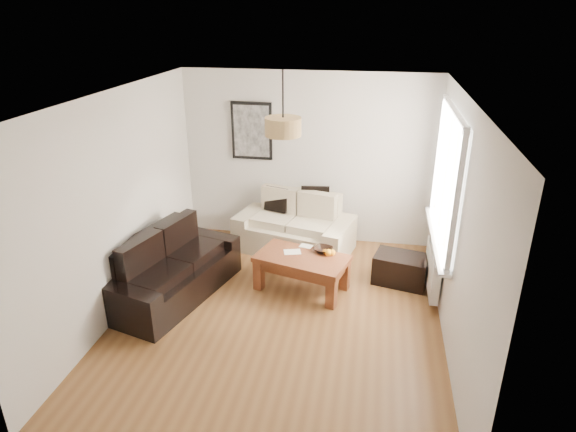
% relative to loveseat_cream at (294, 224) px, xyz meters
% --- Properties ---
extents(floor, '(4.50, 4.50, 0.00)m').
position_rel_loveseat_cream_xyz_m(floor, '(0.12, -1.78, -0.42)').
color(floor, brown).
rests_on(floor, ground).
extents(ceiling, '(3.80, 4.50, 0.00)m').
position_rel_loveseat_cream_xyz_m(ceiling, '(0.12, -1.78, 2.18)').
color(ceiling, white).
rests_on(ceiling, floor).
extents(wall_back, '(3.80, 0.04, 2.60)m').
position_rel_loveseat_cream_xyz_m(wall_back, '(0.12, 0.47, 0.88)').
color(wall_back, silver).
rests_on(wall_back, floor).
extents(wall_front, '(3.80, 0.04, 2.60)m').
position_rel_loveseat_cream_xyz_m(wall_front, '(0.12, -4.03, 0.88)').
color(wall_front, silver).
rests_on(wall_front, floor).
extents(wall_left, '(0.04, 4.50, 2.60)m').
position_rel_loveseat_cream_xyz_m(wall_left, '(-1.78, -1.78, 0.88)').
color(wall_left, silver).
rests_on(wall_left, floor).
extents(wall_right, '(0.04, 4.50, 2.60)m').
position_rel_loveseat_cream_xyz_m(wall_right, '(2.02, -1.78, 0.88)').
color(wall_right, silver).
rests_on(wall_right, floor).
extents(window_bay, '(0.14, 1.90, 1.60)m').
position_rel_loveseat_cream_xyz_m(window_bay, '(1.98, -0.98, 1.18)').
color(window_bay, white).
rests_on(window_bay, wall_right).
extents(radiator, '(0.10, 0.90, 0.52)m').
position_rel_loveseat_cream_xyz_m(radiator, '(1.94, -0.98, -0.04)').
color(radiator, white).
rests_on(radiator, wall_right).
extents(poster, '(0.62, 0.04, 0.87)m').
position_rel_loveseat_cream_xyz_m(poster, '(-0.73, 0.44, 1.28)').
color(poster, black).
rests_on(poster, wall_back).
extents(pendant_shade, '(0.40, 0.40, 0.20)m').
position_rel_loveseat_cream_xyz_m(pendant_shade, '(0.12, -1.48, 1.81)').
color(pendant_shade, tan).
rests_on(pendant_shade, ceiling).
extents(loveseat_cream, '(1.85, 1.29, 0.84)m').
position_rel_loveseat_cream_xyz_m(loveseat_cream, '(0.00, 0.00, 0.00)').
color(loveseat_cream, '#C1B99B').
rests_on(loveseat_cream, floor).
extents(sofa_leather, '(1.37, 2.04, 0.81)m').
position_rel_loveseat_cream_xyz_m(sofa_leather, '(-1.31, -1.55, -0.02)').
color(sofa_leather, black).
rests_on(sofa_leather, floor).
extents(coffee_table, '(1.29, 0.92, 0.47)m').
position_rel_loveseat_cream_xyz_m(coffee_table, '(0.29, -1.12, -0.18)').
color(coffee_table, brown).
rests_on(coffee_table, floor).
extents(ottoman, '(0.78, 0.59, 0.40)m').
position_rel_loveseat_cream_xyz_m(ottoman, '(1.57, -0.72, -0.22)').
color(ottoman, black).
rests_on(ottoman, floor).
extents(cushion_left, '(0.39, 0.22, 0.38)m').
position_rel_loveseat_cream_xyz_m(cushion_left, '(-0.30, 0.20, 0.30)').
color(cushion_left, black).
rests_on(cushion_left, loveseat_cream).
extents(cushion_right, '(0.43, 0.18, 0.42)m').
position_rel_loveseat_cream_xyz_m(cushion_right, '(0.28, 0.20, 0.32)').
color(cushion_right, black).
rests_on(cushion_right, loveseat_cream).
extents(fruit_bowl, '(0.29, 0.29, 0.06)m').
position_rel_loveseat_cream_xyz_m(fruit_bowl, '(0.54, -0.94, 0.08)').
color(fruit_bowl, black).
rests_on(fruit_bowl, coffee_table).
extents(orange_a, '(0.12, 0.12, 0.09)m').
position_rel_loveseat_cream_xyz_m(orange_a, '(0.62, -1.03, 0.10)').
color(orange_a, '#FFA215').
rests_on(orange_a, fruit_bowl).
extents(orange_b, '(0.09, 0.09, 0.08)m').
position_rel_loveseat_cream_xyz_m(orange_b, '(0.67, -1.02, 0.10)').
color(orange_b, orange).
rests_on(orange_b, fruit_bowl).
extents(orange_c, '(0.07, 0.07, 0.06)m').
position_rel_loveseat_cream_xyz_m(orange_c, '(0.57, -1.01, 0.10)').
color(orange_c, orange).
rests_on(orange_c, fruit_bowl).
extents(papers, '(0.25, 0.21, 0.01)m').
position_rel_loveseat_cream_xyz_m(papers, '(0.15, -1.02, 0.06)').
color(papers, white).
rests_on(papers, coffee_table).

